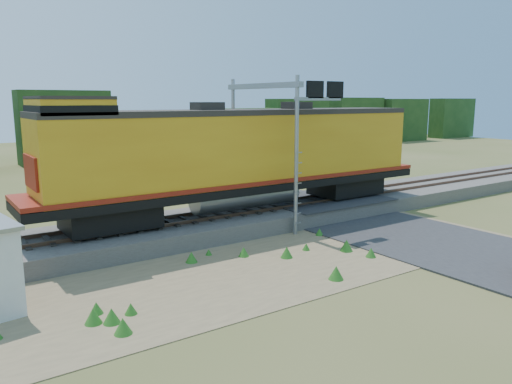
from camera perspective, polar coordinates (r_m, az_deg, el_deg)
ground at (r=20.51m, az=4.34°, el=-7.93°), size 140.00×140.00×0.00m
ballast at (r=25.15m, az=-4.30°, el=-3.51°), size 70.00×5.00×0.80m
rails at (r=25.04m, az=-4.31°, el=-2.45°), size 70.00×1.54×0.16m
dirt_shoulder at (r=19.76m, az=-1.15°, el=-8.58°), size 26.00×8.00×0.03m
road at (r=25.76m, az=15.50°, el=-4.25°), size 7.00×66.00×0.86m
tree_line_north at (r=54.59m, az=-21.75°, el=6.15°), size 130.00×3.00×6.50m
weed_clumps at (r=18.70m, az=-4.34°, el=-9.78°), size 15.00×6.20×0.56m
locomotive at (r=25.26m, az=-1.77°, el=4.30°), size 21.92×3.34×5.66m
signal_gantry at (r=25.56m, az=2.35°, el=8.68°), size 3.02×6.20×7.61m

